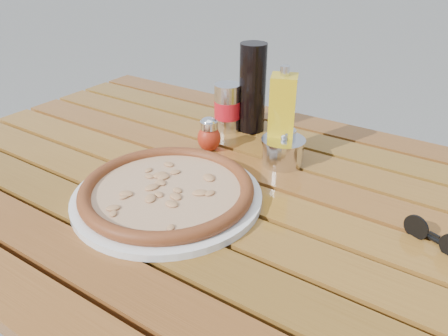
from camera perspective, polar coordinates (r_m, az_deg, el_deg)
The scene contains 10 objects.
table at distance 0.93m, azimuth -0.69°, elevation -6.26°, with size 1.40×0.90×0.75m.
plate at distance 0.84m, azimuth -7.39°, elevation -3.71°, with size 0.36×0.36×0.01m, color silver.
pizza at distance 0.83m, azimuth -7.45°, elevation -2.80°, with size 0.35×0.35×0.03m.
pepper_shaker at distance 1.01m, azimuth -1.98°, elevation 4.36°, with size 0.07×0.07×0.08m.
oregano_shaker at distance 0.97m, azimuth 8.12°, elevation 3.14°, with size 0.06×0.06×0.08m.
dark_bottle at distance 1.10m, azimuth 3.74°, elevation 10.36°, with size 0.07×0.07×0.22m, color black.
soda_can at distance 1.11m, azimuth 0.46°, elevation 7.87°, with size 0.08×0.08×0.12m.
olive_oil_cruet at distance 0.96m, azimuth 7.57°, elevation 6.54°, with size 0.07×0.07×0.21m.
parmesan_tin at distance 0.96m, azimuth 7.67°, elevation 2.22°, with size 0.11×0.11×0.07m.
sunglasses at distance 0.79m, azimuth 25.79°, elevation -8.17°, with size 0.11×0.05×0.04m.
Camera 1 is at (0.43, -0.62, 1.20)m, focal length 35.00 mm.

